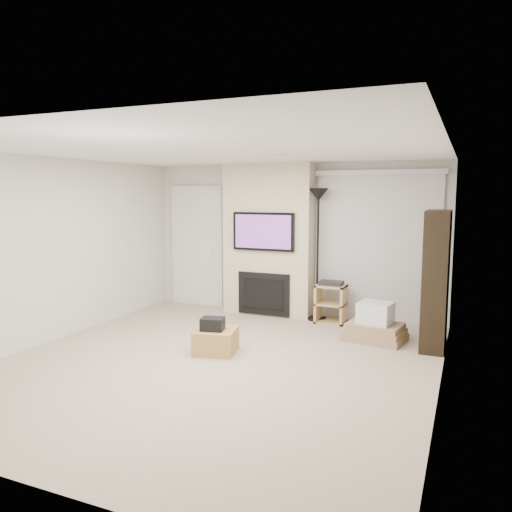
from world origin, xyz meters
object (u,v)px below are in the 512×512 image
at_px(ottoman, 216,341).
at_px(box_stack, 375,326).
at_px(av_stand, 331,301).
at_px(bookshelf, 436,280).
at_px(floor_lamp, 318,217).

distance_m(ottoman, box_stack, 2.22).
bearing_deg(av_stand, bookshelf, -23.85).
bearing_deg(floor_lamp, box_stack, -36.31).
distance_m(floor_lamp, av_stand, 1.33).
xyz_separation_m(ottoman, av_stand, (0.97, 2.02, 0.20)).
height_order(floor_lamp, av_stand, floor_lamp).
height_order(ottoman, bookshelf, bookshelf).
relative_size(box_stack, bookshelf, 0.49).
height_order(ottoman, box_stack, box_stack).
xyz_separation_m(floor_lamp, av_stand, (0.25, -0.10, -1.30)).
relative_size(ottoman, av_stand, 0.76).
bearing_deg(box_stack, av_stand, 139.68).
bearing_deg(av_stand, box_stack, -40.32).
bearing_deg(box_stack, floor_lamp, 143.69).
relative_size(ottoman, floor_lamp, 0.24).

